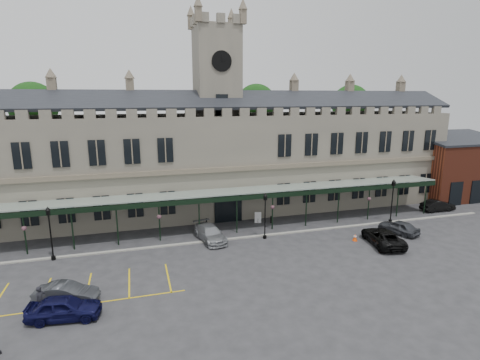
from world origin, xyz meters
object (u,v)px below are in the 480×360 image
object	(u,v)px
car_left_a	(64,308)
car_right_a	(399,227)
clock_tower	(217,105)
lamp_post_right	(392,197)
car_taxi	(210,233)
car_van	(383,237)
lamp_post_left	(50,229)
sign_board	(258,218)
lamp_post_mid	(265,212)
traffic_cone	(355,237)
car_right_b	(438,205)
car_left_b	(66,293)
station_building	(218,160)
person_a	(41,300)

from	to	relation	value
car_left_a	car_right_a	xyz separation A→B (m)	(31.36, 7.16, -0.07)
clock_tower	lamp_post_right	world-z (taller)	clock_tower
car_taxi	car_van	xyz separation A→B (m)	(15.95, -5.70, 0.02)
clock_tower	car_taxi	xyz separation A→B (m)	(-3.17, -10.16, -12.36)
lamp_post_right	car_taxi	distance (m)	21.17
car_left_a	car_van	size ratio (longest dim) A/B	0.83
clock_tower	car_van	world-z (taller)	clock_tower
lamp_post_left	sign_board	size ratio (longest dim) A/B	3.82
lamp_post_mid	traffic_cone	distance (m)	9.36
lamp_post_left	lamp_post_right	xyz separation A→B (m)	(35.33, 0.37, 0.09)
sign_board	car_right_b	size ratio (longest dim) A/B	0.30
lamp_post_right	car_van	world-z (taller)	lamp_post_right
lamp_post_left	car_left_b	bearing A→B (deg)	-74.19
station_building	traffic_cone	xyz separation A→B (m)	(10.76, -14.20, -6.12)
traffic_cone	car_left_a	size ratio (longest dim) A/B	0.16
lamp_post_mid	car_left_a	xyz separation A→B (m)	(-17.29, -9.71, -2.05)
clock_tower	car_taxi	bearing A→B (deg)	-107.31
car_van	traffic_cone	bearing A→B (deg)	-27.62
station_building	traffic_cone	size ratio (longest dim) A/B	83.41
traffic_cone	car_right_a	size ratio (longest dim) A/B	0.17
car_left_a	lamp_post_left	bearing A→B (deg)	21.20
lamp_post_left	car_right_a	world-z (taller)	lamp_post_left
car_left_a	car_left_b	xyz separation A→B (m)	(-0.19, 2.09, -0.08)
car_right_b	person_a	world-z (taller)	person_a
sign_board	car_right_a	bearing A→B (deg)	-13.04
lamp_post_mid	car_left_b	size ratio (longest dim) A/B	1.11
station_building	car_van	xyz separation A→B (m)	(12.79, -15.77, -5.70)
traffic_cone	car_taxi	size ratio (longest dim) A/B	0.14
station_building	car_taxi	xyz separation A→B (m)	(-3.17, -10.07, -5.72)
sign_board	clock_tower	bearing A→B (deg)	131.97
lamp_post_mid	lamp_post_right	world-z (taller)	lamp_post_right
car_van	lamp_post_mid	bearing A→B (deg)	-13.81
lamp_post_mid	car_right_b	xyz separation A→B (m)	(24.15, 2.80, -2.13)
station_building	car_van	bearing A→B (deg)	-50.96
car_left_a	car_taxi	world-z (taller)	car_left_a
car_right_a	car_van	bearing A→B (deg)	10.28
car_left_b	car_van	xyz separation A→B (m)	(27.98, 2.94, 0.06)
lamp_post_mid	car_right_a	xyz separation A→B (m)	(14.07, -2.56, -2.13)
car_van	person_a	world-z (taller)	person_a
clock_tower	lamp_post_right	distance (m)	23.04
station_building	car_left_a	distance (m)	26.27
lamp_post_mid	sign_board	distance (m)	5.29
lamp_post_right	car_left_b	size ratio (longest dim) A/B	1.18
station_building	lamp_post_left	size ratio (longest dim) A/B	12.19
lamp_post_left	sign_board	xyz separation A→B (m)	(20.61, 4.37, -2.29)
traffic_cone	car_right_b	xyz separation A→B (m)	(15.68, 5.91, 0.36)
station_building	person_a	distance (m)	26.28
clock_tower	person_a	size ratio (longest dim) A/B	13.11
car_left_a	car_left_b	size ratio (longest dim) A/B	1.07
station_building	car_left_b	distance (m)	24.78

